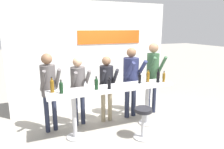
{
  "coord_description": "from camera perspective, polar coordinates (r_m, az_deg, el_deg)",
  "views": [
    {
      "loc": [
        -1.53,
        -3.74,
        2.21
      ],
      "look_at": [
        0.0,
        0.07,
        1.25
      ],
      "focal_mm": 32.0,
      "sensor_mm": 36.0,
      "label": 1
    }
  ],
  "objects": [
    {
      "name": "wine_bottle_7",
      "position": [
        3.99,
        -16.76,
        -2.97
      ],
      "size": [
        0.08,
        0.08,
        0.31
      ],
      "color": "brown",
      "rests_on": "tasting_table"
    },
    {
      "name": "wine_bottle_1",
      "position": [
        4.73,
        14.59,
        -0.64
      ],
      "size": [
        0.06,
        0.06,
        0.25
      ],
      "color": "brown",
      "rests_on": "tasting_table"
    },
    {
      "name": "wine_bottle_3",
      "position": [
        4.5,
        7.92,
        -1.05
      ],
      "size": [
        0.06,
        0.06,
        0.25
      ],
      "color": "black",
      "rests_on": "tasting_table"
    },
    {
      "name": "person_center_left",
      "position": [
        4.64,
        -1.55,
        -2.11
      ],
      "size": [
        0.37,
        0.48,
        1.58
      ],
      "rotation": [
        0.0,
        0.0,
        -0.0
      ],
      "color": "gray",
      "rests_on": "ground_plane"
    },
    {
      "name": "person_center_right",
      "position": [
        5.18,
        11.59,
        1.4
      ],
      "size": [
        0.39,
        0.55,
        1.85
      ],
      "rotation": [
        0.0,
        0.0,
        -0.06
      ],
      "color": "#23283D",
      "rests_on": "ground_plane"
    },
    {
      "name": "person_left",
      "position": [
        4.53,
        -9.59,
        -2.65
      ],
      "size": [
        0.44,
        0.54,
        1.59
      ],
      "rotation": [
        0.0,
        0.0,
        0.16
      ],
      "color": "#23283D",
      "rests_on": "ground_plane"
    },
    {
      "name": "wine_glass_0",
      "position": [
        4.56,
        9.31,
        -0.79
      ],
      "size": [
        0.07,
        0.07,
        0.18
      ],
      "color": "silver",
      "rests_on": "tasting_table"
    },
    {
      "name": "person_far_left",
      "position": [
        4.35,
        -17.65,
        -2.52
      ],
      "size": [
        0.43,
        0.55,
        1.71
      ],
      "rotation": [
        0.0,
        0.0,
        0.19
      ],
      "color": "#23283D",
      "rests_on": "ground_plane"
    },
    {
      "name": "bar_stool",
      "position": [
        4.17,
        8.86,
        -12.29
      ],
      "size": [
        0.37,
        0.37,
        0.64
      ],
      "color": "#B2B2B7",
      "rests_on": "ground_plane"
    },
    {
      "name": "wine_bottle_2",
      "position": [
        4.65,
        13.03,
        -0.49
      ],
      "size": [
        0.07,
        0.07,
        0.31
      ],
      "color": "black",
      "rests_on": "tasting_table"
    },
    {
      "name": "wine_glass_1",
      "position": [
        4.05,
        -7.63,
        -2.53
      ],
      "size": [
        0.07,
        0.07,
        0.18
      ],
      "color": "silver",
      "rests_on": "tasting_table"
    },
    {
      "name": "wine_bottle_4",
      "position": [
        3.89,
        -14.32,
        -3.49
      ],
      "size": [
        0.07,
        0.07,
        0.27
      ],
      "color": "black",
      "rests_on": "tasting_table"
    },
    {
      "name": "wine_bottle_0",
      "position": [
        4.04,
        -0.8,
        -2.51
      ],
      "size": [
        0.07,
        0.07,
        0.25
      ],
      "color": "black",
      "rests_on": "tasting_table"
    },
    {
      "name": "ground_plane",
      "position": [
        4.61,
        0.35,
        -15.48
      ],
      "size": [
        40.0,
        40.0,
        0.0
      ],
      "primitive_type": "plane",
      "color": "gray"
    },
    {
      "name": "wine_bottle_5",
      "position": [
        4.65,
        10.23,
        -0.42
      ],
      "size": [
        0.08,
        0.08,
        0.3
      ],
      "color": "brown",
      "rests_on": "tasting_table"
    },
    {
      "name": "wine_bottle_6",
      "position": [
        4.02,
        -4.5,
        -2.54
      ],
      "size": [
        0.07,
        0.07,
        0.27
      ],
      "color": "black",
      "rests_on": "tasting_table"
    },
    {
      "name": "person_center",
      "position": [
        4.89,
        5.49,
        -0.16
      ],
      "size": [
        0.51,
        0.61,
        1.75
      ],
      "rotation": [
        0.0,
        0.0,
        0.17
      ],
      "color": "#23283D",
      "rests_on": "ground_plane"
    },
    {
      "name": "tasting_table",
      "position": [
        4.27,
        0.36,
        -5.58
      ],
      "size": [
        2.74,
        0.48,
        1.0
      ],
      "color": "white",
      "rests_on": "ground_plane"
    },
    {
      "name": "back_wall",
      "position": [
        5.48,
        -5.43,
        5.17
      ],
      "size": [
        4.34,
        0.12,
        2.89
      ],
      "color": "silver",
      "rests_on": "ground_plane"
    }
  ]
}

